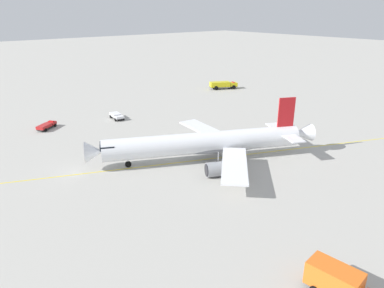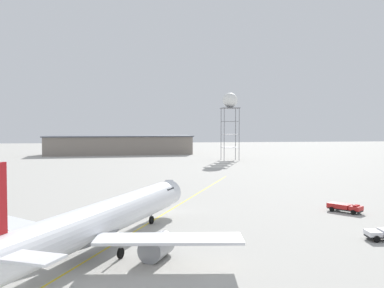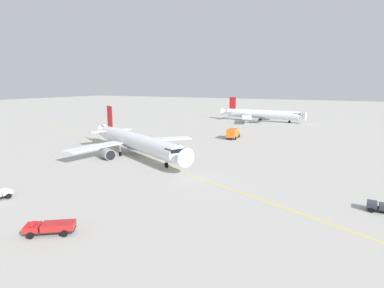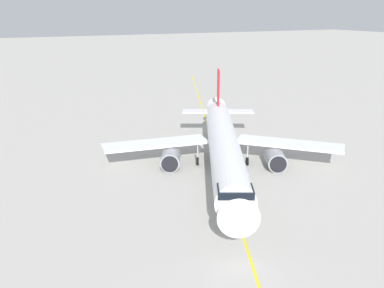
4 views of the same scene
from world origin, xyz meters
name	(u,v)px [view 2 (image 2 of 4)]	position (x,y,z in m)	size (l,w,h in m)	color
ground_plane	(102,249)	(0.00, 0.00, 0.00)	(600.00, 600.00, 0.00)	#ADAAA3
airliner_main	(98,223)	(0.27, 1.03, 3.16)	(29.77, 39.19, 10.87)	white
baggage_truck_truck	(170,183)	(-11.80, -49.14, 0.71)	(2.05, 4.13, 1.22)	#232326
ops_pickup_truck	(345,207)	(-36.43, -15.49, 0.81)	(4.58, 5.36, 1.41)	#232326
radar_tower	(230,104)	(-41.67, -118.53, 22.07)	(6.71, 6.71, 26.45)	slate
terminal_shed	(119,145)	(2.45, -160.22, 4.46)	(69.97, 23.67, 8.89)	gray
taxiway_centreline	(73,269)	(2.30, 6.35, 0.00)	(61.43, 143.27, 0.01)	yellow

